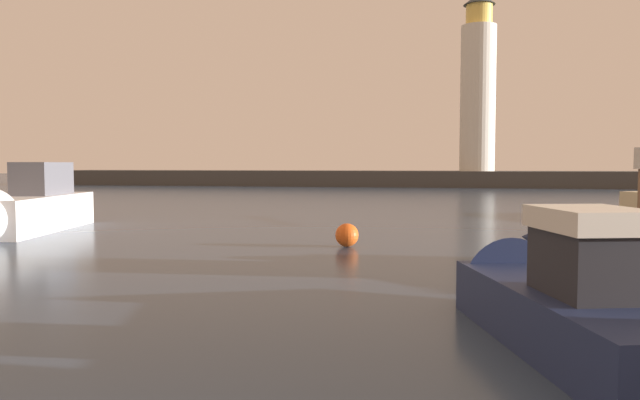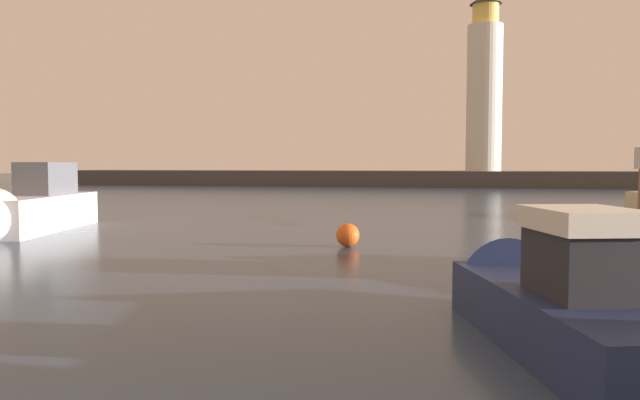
# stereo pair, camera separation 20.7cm
# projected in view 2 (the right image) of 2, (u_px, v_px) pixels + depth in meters

# --- Properties ---
(ground_plane) EXTENTS (220.00, 220.00, 0.00)m
(ground_plane) POSITION_uv_depth(u_px,v_px,m) (390.00, 207.00, 35.17)
(ground_plane) COLOR #2D3D51
(breakwater) EXTENTS (82.78, 6.58, 1.72)m
(breakwater) POSITION_uv_depth(u_px,v_px,m) (418.00, 179.00, 67.02)
(breakwater) COLOR #423F3D
(breakwater) RESTS_ON ground_plane
(lighthouse) EXTENTS (3.74, 3.74, 19.02)m
(lighthouse) POSITION_uv_depth(u_px,v_px,m) (484.00, 87.00, 64.98)
(lighthouse) COLOR silver
(lighthouse) RESTS_ON breakwater
(motorboat_0) EXTENTS (3.51, 8.22, 2.85)m
(motorboat_0) POSITION_uv_depth(u_px,v_px,m) (25.00, 209.00, 21.93)
(motorboat_0) COLOR white
(motorboat_0) RESTS_ON ground_plane
(motorboat_3) EXTENTS (3.26, 6.33, 2.30)m
(motorboat_3) POSITION_uv_depth(u_px,v_px,m) (539.00, 296.00, 8.94)
(motorboat_3) COLOR #1E284C
(motorboat_3) RESTS_ON ground_plane
(mooring_buoy) EXTENTS (0.71, 0.71, 0.71)m
(mooring_buoy) POSITION_uv_depth(u_px,v_px,m) (348.00, 235.00, 18.30)
(mooring_buoy) COLOR #EA5919
(mooring_buoy) RESTS_ON ground_plane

